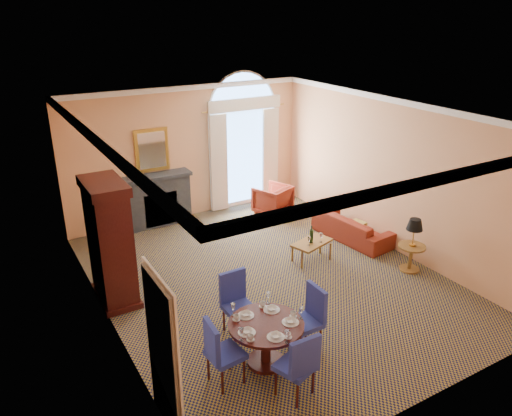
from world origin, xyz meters
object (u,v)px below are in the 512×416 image
coffee_table (312,243)px  dining_table (266,333)px  side_table (413,239)px  armoire (110,244)px  armchair (273,200)px  sofa (352,228)px

coffee_table → dining_table: bearing=-154.5°
coffee_table → side_table: 1.97m
armoire → dining_table: size_ratio=2.02×
armoire → armchair: (4.52, 1.95, -0.70)m
dining_table → side_table: side_table is taller
side_table → sofa: bearing=91.7°
dining_table → armchair: size_ratio=1.36×
sofa → dining_table: bearing=117.8°
armchair → dining_table: bearing=35.5°
dining_table → sofa: size_ratio=0.58×
armoire → dining_table: bearing=-63.9°
dining_table → sofa: bearing=34.2°
sofa → armchair: armchair is taller
armoire → sofa: bearing=-2.4°
armchair → coffee_table: bearing=54.1°
sofa → side_table: 1.73m
dining_table → armchair: (3.12, 4.81, -0.16)m
sofa → armchair: bearing=12.5°
dining_table → armoire: bearing=116.1°
sofa → coffee_table: bearing=98.9°
sofa → coffee_table: (-1.40, -0.39, 0.13)m
armoire → dining_table: (1.40, -2.86, -0.54)m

